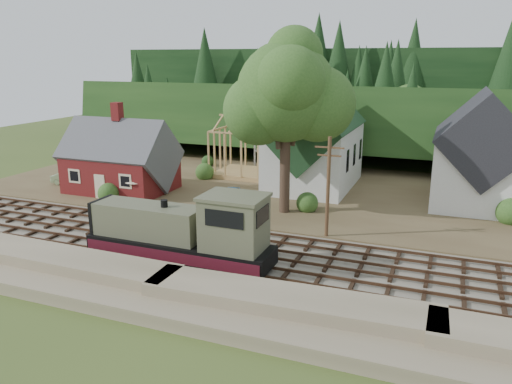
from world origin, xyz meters
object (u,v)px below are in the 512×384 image
(car_green, at_px, (70,178))
(patio_set, at_px, (136,180))
(locomotive, at_px, (186,234))
(car_blue, at_px, (230,195))

(car_green, relative_size, patio_set, 1.75)
(patio_set, bearing_deg, locomotive, -43.81)
(car_green, bearing_deg, patio_set, -113.05)
(car_blue, height_order, patio_set, patio_set)
(car_blue, xyz_separation_m, patio_set, (-8.49, -3.10, 1.34))
(locomotive, height_order, car_green, locomotive)
(car_blue, relative_size, patio_set, 1.62)
(locomotive, bearing_deg, car_green, 147.70)
(locomotive, height_order, patio_set, locomotive)
(car_green, bearing_deg, locomotive, -130.78)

